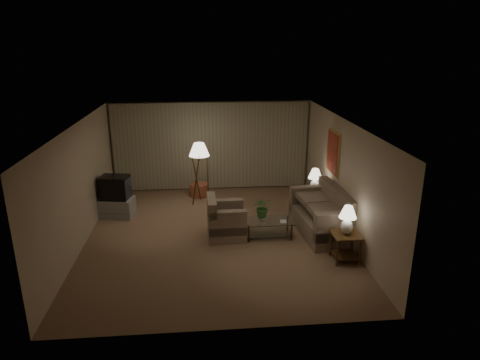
# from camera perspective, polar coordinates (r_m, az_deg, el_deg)

# --- Properties ---
(ground) EXTENTS (7.00, 7.00, 0.00)m
(ground) POSITION_cam_1_polar(r_m,az_deg,el_deg) (10.27, -3.19, -7.36)
(ground) COLOR #855F49
(ground) RESTS_ON ground
(room_shell) EXTENTS (6.04, 7.02, 2.72)m
(room_shell) POSITION_cam_1_polar(r_m,az_deg,el_deg) (11.10, -3.52, 4.21)
(room_shell) COLOR beige
(room_shell) RESTS_ON ground
(sofa) EXTENTS (2.17, 1.37, 0.88)m
(sofa) POSITION_cam_1_polar(r_m,az_deg,el_deg) (10.38, 10.76, -4.73)
(sofa) COLOR gray
(sofa) RESTS_ON ground
(armchair) EXTENTS (0.95, 0.91, 0.77)m
(armchair) POSITION_cam_1_polar(r_m,az_deg,el_deg) (10.07, -1.82, -5.47)
(armchair) COLOR gray
(armchair) RESTS_ON ground
(side_table_near) EXTENTS (0.57, 0.57, 0.60)m
(side_table_near) POSITION_cam_1_polar(r_m,az_deg,el_deg) (9.26, 13.89, -8.03)
(side_table_near) COLOR #3C2510
(side_table_near) RESTS_ON ground
(side_table_far) EXTENTS (0.49, 0.41, 0.60)m
(side_table_far) POSITION_cam_1_polar(r_m,az_deg,el_deg) (11.55, 9.81, -2.49)
(side_table_far) COLOR #3C2510
(side_table_far) RESTS_ON ground
(table_lamp_near) EXTENTS (0.36, 0.36, 0.62)m
(table_lamp_near) POSITION_cam_1_polar(r_m,az_deg,el_deg) (9.04, 14.16, -4.89)
(table_lamp_near) COLOR white
(table_lamp_near) RESTS_ON side_table_near
(table_lamp_far) EXTENTS (0.37, 0.37, 0.63)m
(table_lamp_far) POSITION_cam_1_polar(r_m,az_deg,el_deg) (11.36, 9.97, 0.23)
(table_lamp_far) COLOR white
(table_lamp_far) RESTS_ON side_table_far
(coffee_table) EXTENTS (1.14, 0.62, 0.41)m
(coffee_table) POSITION_cam_1_polar(r_m,az_deg,el_deg) (10.09, 3.85, -6.13)
(coffee_table) COLOR silver
(coffee_table) RESTS_ON ground
(tv_cabinet) EXTENTS (1.06, 0.85, 0.50)m
(tv_cabinet) POSITION_cam_1_polar(r_m,az_deg,el_deg) (11.67, -16.11, -3.52)
(tv_cabinet) COLOR #959698
(tv_cabinet) RESTS_ON ground
(crt_tv) EXTENTS (0.88, 0.75, 0.60)m
(crt_tv) POSITION_cam_1_polar(r_m,az_deg,el_deg) (11.49, -16.35, -0.95)
(crt_tv) COLOR black
(crt_tv) RESTS_ON tv_cabinet
(floor_lamp) EXTENTS (0.57, 0.57, 1.74)m
(floor_lamp) POSITION_cam_1_polar(r_m,az_deg,el_deg) (11.98, -5.38, 1.05)
(floor_lamp) COLOR #3C2510
(floor_lamp) RESTS_ON ground
(ottoman) EXTENTS (0.63, 0.63, 0.37)m
(ottoman) POSITION_cam_1_polar(r_m,az_deg,el_deg) (12.76, -5.46, -1.30)
(ottoman) COLOR #AD613A
(ottoman) RESTS_ON ground
(vase) EXTENTS (0.20, 0.20, 0.17)m
(vase) POSITION_cam_1_polar(r_m,az_deg,el_deg) (9.98, 3.02, -5.00)
(vase) COLOR white
(vase) RESTS_ON coffee_table
(flowers) EXTENTS (0.46, 0.41, 0.48)m
(flowers) POSITION_cam_1_polar(r_m,az_deg,el_deg) (9.86, 3.05, -3.28)
(flowers) COLOR #417C37
(flowers) RESTS_ON vase
(book) EXTENTS (0.16, 0.21, 0.02)m
(book) POSITION_cam_1_polar(r_m,az_deg,el_deg) (9.98, 5.38, -5.54)
(book) COLOR olive
(book) RESTS_ON coffee_table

